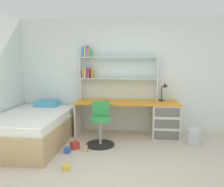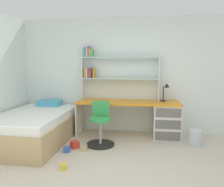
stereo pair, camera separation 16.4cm
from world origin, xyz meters
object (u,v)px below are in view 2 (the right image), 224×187
desk (156,117)px  waste_bin (195,138)px  bed_platform (34,127)px  toy_block_red_1 (75,145)px  toy_block_blue_0 (67,149)px  toy_block_yellow_3 (64,167)px  swivel_chair (101,128)px  desk_lamp (167,89)px  bookshelf_hutch (110,69)px  toy_block_natural_2 (84,148)px

desk → waste_bin: (0.71, -0.40, -0.27)m
bed_platform → toy_block_red_1: (0.87, -0.20, -0.23)m
desk → toy_block_blue_0: (-1.54, -1.07, -0.37)m
toy_block_red_1 → toy_block_yellow_3: 0.83m
toy_block_red_1 → toy_block_yellow_3: (0.10, -0.82, -0.02)m
swivel_chair → waste_bin: swivel_chair is taller
toy_block_red_1 → toy_block_blue_0: bearing=-111.5°
desk_lamp → toy_block_red_1: (-1.67, -0.98, -0.92)m
desk_lamp → toy_block_yellow_3: size_ratio=4.35×
desk → swivel_chair: bearing=-149.0°
bookshelf_hutch → toy_block_natural_2: 1.81m
bed_platform → waste_bin: (3.05, 0.27, -0.15)m
waste_bin → bookshelf_hutch: bearing=160.8°
toy_block_blue_0 → bed_platform: bearing=153.5°
bookshelf_hutch → toy_block_red_1: 1.78m
bookshelf_hutch → desk_lamp: (1.20, -0.09, -0.42)m
bookshelf_hutch → toy_block_yellow_3: 2.36m
desk_lamp → desk: bearing=-154.0°
bed_platform → toy_block_blue_0: bearing=-26.5°
desk → toy_block_red_1: bearing=-149.1°
desk → toy_block_yellow_3: bearing=-128.8°
desk → toy_block_red_1: (-1.46, -0.88, -0.35)m
bookshelf_hutch → toy_block_red_1: size_ratio=12.78×
waste_bin → toy_block_natural_2: (-1.97, -0.57, -0.10)m
desk_lamp → toy_block_yellow_3: bearing=-131.2°
bookshelf_hutch → toy_block_blue_0: size_ratio=17.04×
desk → toy_block_blue_0: desk is taller
swivel_chair → toy_block_yellow_3: (-0.33, -1.08, -0.28)m
desk_lamp → waste_bin: 1.10m
swivel_chair → desk_lamp: bearing=30.2°
bed_platform → toy_block_blue_0: bed_platform is taller
swivel_chair → waste_bin: size_ratio=2.75×
bookshelf_hutch → toy_block_blue_0: bearing=-113.5°
swivel_chair → bed_platform: swivel_chair is taller
toy_block_red_1 → toy_block_yellow_3: toy_block_red_1 is taller
toy_block_yellow_3 → toy_block_red_1: bearing=96.7°
bookshelf_hutch → toy_block_red_1: (-0.47, -1.07, -1.34)m
desk → toy_block_natural_2: 1.63m
bed_platform → toy_block_yellow_3: (0.97, -1.02, -0.25)m
swivel_chair → toy_block_red_1: (-0.42, -0.25, -0.26)m
desk → waste_bin: size_ratio=7.25×
bed_platform → toy_block_natural_2: 1.14m
desk → toy_block_red_1: desk is taller
toy_block_blue_0 → toy_block_yellow_3: size_ratio=1.10×
toy_block_blue_0 → toy_block_red_1: toy_block_red_1 is taller
bookshelf_hutch → bed_platform: bearing=-147.1°
toy_block_natural_2 → waste_bin: bearing=16.0°
swivel_chair → waste_bin: bearing=7.2°
bed_platform → desk: bearing=16.2°
waste_bin → desk_lamp: bearing=134.7°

